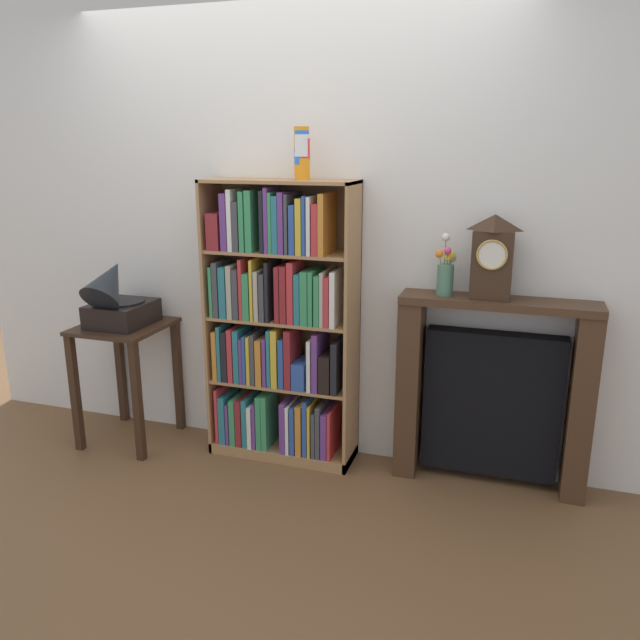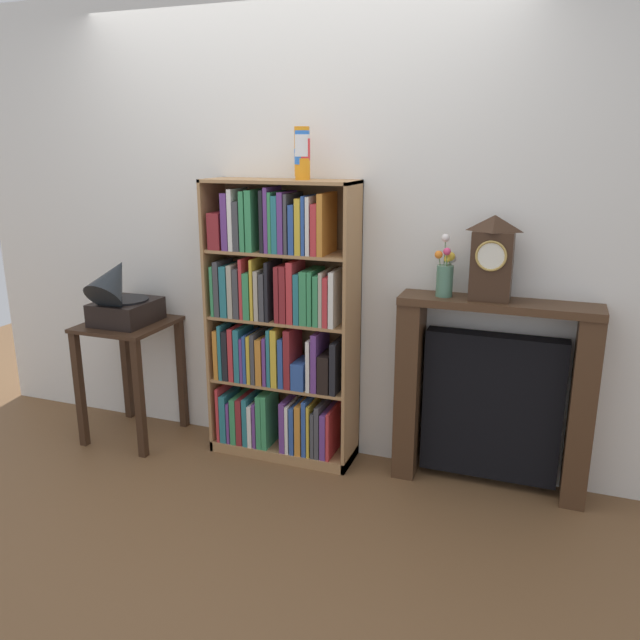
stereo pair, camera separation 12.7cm
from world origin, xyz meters
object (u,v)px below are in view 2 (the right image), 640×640
at_px(fireplace_mantel, 492,397).
at_px(flower_vase, 445,273).
at_px(bookshelf, 279,332).
at_px(cup_stack, 302,153).
at_px(side_table_left, 130,353).
at_px(gramophone, 120,297).
at_px(mantel_clock, 492,258).

distance_m(fireplace_mantel, flower_vase, 0.69).
relative_size(bookshelf, cup_stack, 5.95).
relative_size(cup_stack, fireplace_mantel, 0.26).
bearing_deg(side_table_left, fireplace_mantel, 4.25).
bearing_deg(fireplace_mantel, side_table_left, -175.75).
bearing_deg(cup_stack, side_table_left, -174.05).
height_order(side_table_left, flower_vase, flower_vase).
relative_size(gramophone, mantel_clock, 1.08).
bearing_deg(gramophone, mantel_clock, 5.05).
relative_size(cup_stack, flower_vase, 0.85).
distance_m(cup_stack, mantel_clock, 1.10).
height_order(cup_stack, flower_vase, cup_stack).
distance_m(side_table_left, gramophone, 0.37).
height_order(side_table_left, mantel_clock, mantel_clock).
distance_m(cup_stack, flower_vase, 0.96).
bearing_deg(side_table_left, cup_stack, 5.95).
bearing_deg(mantel_clock, gramophone, -174.95).
bearing_deg(gramophone, cup_stack, 8.31).
height_order(side_table_left, fireplace_mantel, fireplace_mantel).
bearing_deg(fireplace_mantel, cup_stack, -177.55).
height_order(gramophone, fireplace_mantel, gramophone).
distance_m(bookshelf, gramophone, 0.98).
bearing_deg(cup_stack, gramophone, -171.69).
xyz_separation_m(bookshelf, fireplace_mantel, (1.18, 0.06, -0.25)).
relative_size(bookshelf, side_table_left, 2.16).
relative_size(side_table_left, flower_vase, 2.33).
xyz_separation_m(mantel_clock, flower_vase, (-0.22, 0.01, -0.09)).
height_order(side_table_left, gramophone, gramophone).
relative_size(mantel_clock, flower_vase, 1.33).
xyz_separation_m(bookshelf, mantel_clock, (1.13, 0.04, 0.48)).
xyz_separation_m(side_table_left, flower_vase, (1.86, 0.14, 0.60)).
distance_m(fireplace_mantel, mantel_clock, 0.73).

